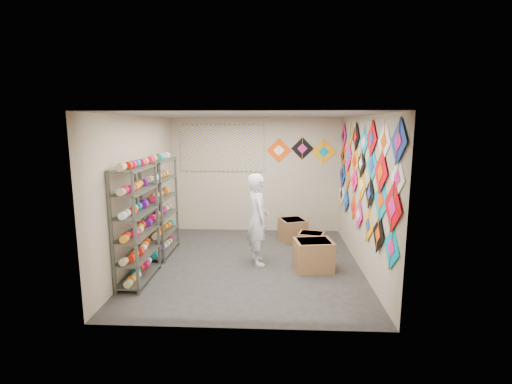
{
  "coord_description": "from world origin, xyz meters",
  "views": [
    {
      "loc": [
        0.42,
        -6.55,
        2.53
      ],
      "look_at": [
        0.1,
        0.3,
        1.3
      ],
      "focal_mm": 26.0,
      "sensor_mm": 36.0,
      "label": 1
    }
  ],
  "objects_px": {
    "shelf_rack_back": "(161,207)",
    "carton_c": "(293,230)",
    "carton_a": "(313,255)",
    "carton_b": "(311,243)",
    "shopkeeper": "(258,219)",
    "shelf_rack_front": "(137,225)"
  },
  "relations": [
    {
      "from": "shelf_rack_front",
      "to": "carton_b",
      "type": "xyz_separation_m",
      "value": [
        2.98,
        1.53,
        -0.75
      ]
    },
    {
      "from": "shopkeeper",
      "to": "carton_b",
      "type": "relative_size",
      "value": 3.4
    },
    {
      "from": "carton_a",
      "to": "carton_b",
      "type": "height_order",
      "value": "carton_a"
    },
    {
      "from": "shelf_rack_back",
      "to": "carton_a",
      "type": "distance_m",
      "value": 3.08
    },
    {
      "from": "shelf_rack_front",
      "to": "carton_c",
      "type": "bearing_deg",
      "value": 40.71
    },
    {
      "from": "shopkeeper",
      "to": "carton_a",
      "type": "height_order",
      "value": "shopkeeper"
    },
    {
      "from": "shelf_rack_back",
      "to": "carton_b",
      "type": "relative_size",
      "value": 3.83
    },
    {
      "from": "shelf_rack_back",
      "to": "carton_c",
      "type": "xyz_separation_m",
      "value": [
        2.64,
        0.97,
        -0.7
      ]
    },
    {
      "from": "shopkeeper",
      "to": "carton_c",
      "type": "height_order",
      "value": "shopkeeper"
    },
    {
      "from": "shopkeeper",
      "to": "carton_a",
      "type": "bearing_deg",
      "value": -121.66
    },
    {
      "from": "shelf_rack_back",
      "to": "shopkeeper",
      "type": "bearing_deg",
      "value": -12.2
    },
    {
      "from": "shelf_rack_front",
      "to": "carton_c",
      "type": "distance_m",
      "value": 3.55
    },
    {
      "from": "shelf_rack_back",
      "to": "carton_c",
      "type": "distance_m",
      "value": 2.9
    },
    {
      "from": "carton_a",
      "to": "carton_b",
      "type": "xyz_separation_m",
      "value": [
        0.06,
        0.92,
        -0.07
      ]
    },
    {
      "from": "shelf_rack_front",
      "to": "shopkeeper",
      "type": "distance_m",
      "value": 2.12
    },
    {
      "from": "carton_a",
      "to": "shelf_rack_back",
      "type": "bearing_deg",
      "value": 158.06
    },
    {
      "from": "shelf_rack_front",
      "to": "shelf_rack_back",
      "type": "xyz_separation_m",
      "value": [
        0.0,
        1.3,
        0.0
      ]
    },
    {
      "from": "shopkeeper",
      "to": "carton_c",
      "type": "distance_m",
      "value": 1.67
    },
    {
      "from": "carton_b",
      "to": "carton_c",
      "type": "height_order",
      "value": "carton_c"
    },
    {
      "from": "shelf_rack_front",
      "to": "shopkeeper",
      "type": "bearing_deg",
      "value": 24.67
    },
    {
      "from": "carton_b",
      "to": "shelf_rack_front",
      "type": "bearing_deg",
      "value": -137.62
    },
    {
      "from": "carton_b",
      "to": "carton_c",
      "type": "relative_size",
      "value": 0.88
    }
  ]
}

